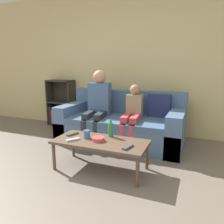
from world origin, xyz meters
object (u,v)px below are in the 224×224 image
Objects in this scene: person_child at (133,112)px; tv_remote_1 at (128,147)px; couch at (122,125)px; tv_remote_2 at (73,140)px; bottle at (111,130)px; snack_bowl at (98,139)px; bookshelf at (61,108)px; coffee_table at (101,143)px; person_adult at (98,101)px; tv_remote_0 at (73,134)px; cup_near at (87,134)px.

person_child reaches higher than tv_remote_1.
couch is 2.07× the size of person_child.
tv_remote_2 is 0.78× the size of bottle.
snack_bowl reaches higher than tv_remote_1.
couch is 1.25m from tv_remote_1.
coffee_table is (1.65, -1.56, -0.02)m from bookshelf.
coffee_table is at bearing 53.99° from tv_remote_2.
person_adult reaches higher than bottle.
person_child is at bearing 117.67° from tv_remote_1.
tv_remote_0 and tv_remote_1 have the same top height.
person_adult is 6.93× the size of tv_remote_2.
person_adult is at bearing 170.91° from person_child.
bottle is at bearing -38.93° from bookshelf.
tv_remote_1 is (2.02, -1.66, 0.02)m from bookshelf.
bookshelf is 2.15m from tv_remote_2.
cup_near is (-0.31, -0.89, -0.12)m from person_child.
person_child is at bearing 70.58° from cup_near.
person_adult reaches higher than tv_remote_2.
tv_remote_1 is at bearing -11.73° from snack_bowl.
bookshelf is 4.37× the size of bottle.
person_child is 1.06m from tv_remote_1.
coffee_table is 11.00× the size of cup_near.
bottle reaches higher than tv_remote_1.
coffee_table is 0.94m from person_child.
coffee_table is at bearing 177.87° from tv_remote_1.
bookshelf is 5.62× the size of tv_remote_2.
cup_near is at bearing -79.10° from person_adult.
tv_remote_1 is 0.44m from bottle.
bookshelf is at bearing 160.80° from tv_remote_2.
bookshelf is (-1.54, 0.52, 0.08)m from couch.
person_adult is at bearing 125.03° from bottle.
person_adult is (-0.48, 0.95, 0.35)m from coffee_table.
couch reaches higher than snack_bowl.
bottle is at bearing 72.51° from tv_remote_2.
tv_remote_0 is (-0.33, -0.97, 0.10)m from couch.
bookshelf is at bearing 146.13° from person_adult.
person_adult is 7.91× the size of snack_bowl.
couch is at bearing 88.85° from tv_remote_0.
coffee_table is 6.38× the size of tv_remote_1.
tv_remote_0 is at bearing -50.84° from bookshelf.
tv_remote_1 is 1.19× the size of snack_bowl.
tv_remote_2 is at bearing -160.87° from snack_bowl.
person_child is 0.95m from cup_near.
tv_remote_2 is at bearing -130.15° from cup_near.
cup_near reaches higher than coffee_table.
tv_remote_0 is 0.51m from bottle.
person_adult is at bearing 131.65° from tv_remote_2.
tv_remote_0 is (1.21, -1.49, 0.02)m from bookshelf.
bottle is (0.54, -0.77, -0.22)m from person_adult.
tv_remote_0 is at bearing 171.12° from coffee_table.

